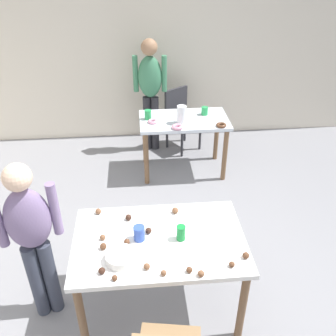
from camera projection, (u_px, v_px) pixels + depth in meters
ground_plane at (170, 298)px, 3.24m from camera, size 6.40×6.40×0.00m
wall_back at (149, 50)px, 5.24m from camera, size 6.40×0.10×2.60m
dining_table_near at (159, 248)px, 2.84m from camera, size 1.29×0.83×0.75m
dining_table_far at (184, 128)px, 4.66m from camera, size 1.10×0.64×0.75m
chair_far_table at (180, 115)px, 5.29m from camera, size 0.55×0.55×0.87m
person_girl_near at (32, 233)px, 2.69m from camera, size 0.45×0.28×1.44m
person_adult_far at (150, 86)px, 5.00m from camera, size 0.45×0.23×1.58m
mixing_bowl at (121, 257)px, 2.59m from camera, size 0.22×0.22×0.06m
soda_can at (181, 233)px, 2.76m from camera, size 0.07×0.07×0.12m
fork_near at (213, 209)px, 3.09m from camera, size 0.17×0.02×0.01m
cup_near_0 at (139, 233)px, 2.76m from camera, size 0.08×0.08×0.12m
cake_ball_0 at (246, 255)px, 2.62m from camera, size 0.05×0.05×0.05m
cake_ball_1 at (103, 246)px, 2.69m from camera, size 0.05×0.05×0.05m
cake_ball_2 at (98, 211)px, 3.03m from camera, size 0.05×0.05×0.05m
cake_ball_3 at (189, 270)px, 2.51m from camera, size 0.04×0.04×0.04m
cake_ball_4 at (102, 271)px, 2.50m from camera, size 0.05×0.05×0.05m
cake_ball_5 at (175, 210)px, 3.04m from camera, size 0.05×0.05×0.05m
cake_ball_6 at (147, 266)px, 2.53m from camera, size 0.05×0.05×0.05m
cake_ball_7 at (164, 273)px, 2.49m from camera, size 0.04×0.04×0.04m
cake_ball_8 at (128, 217)px, 2.97m from camera, size 0.05×0.05×0.05m
cake_ball_9 at (127, 242)px, 2.73m from camera, size 0.04×0.04×0.04m
cake_ball_10 at (115, 278)px, 2.45m from camera, size 0.04×0.04×0.04m
cake_ball_11 at (201, 274)px, 2.48m from camera, size 0.05×0.05×0.05m
cake_ball_12 at (232, 264)px, 2.55m from camera, size 0.04×0.04×0.04m
cake_ball_13 at (103, 237)px, 2.77m from camera, size 0.04×0.04×0.04m
cake_ball_14 at (148, 231)px, 2.83m from camera, size 0.05×0.05×0.05m
pitcher_far at (182, 115)px, 4.44m from camera, size 0.12×0.12×0.22m
cup_far_0 at (205, 111)px, 4.68m from camera, size 0.08×0.08×0.10m
cup_far_1 at (148, 115)px, 4.56m from camera, size 0.08×0.08×0.12m
donut_far_0 at (221, 125)px, 4.40m from camera, size 0.12×0.12×0.04m
donut_far_1 at (153, 121)px, 4.49m from camera, size 0.12×0.12×0.04m
donut_far_2 at (177, 127)px, 4.36m from camera, size 0.14×0.14×0.04m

